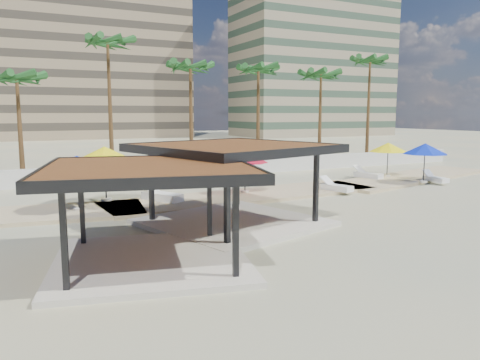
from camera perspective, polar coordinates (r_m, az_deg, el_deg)
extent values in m
plane|color=#C5B582|center=(19.14, 5.32, -5.95)|extent=(200.00, 200.00, 0.00)
cube|color=#C6B284|center=(26.05, 0.94, -2.00)|extent=(16.24, 5.11, 0.24)
cube|color=#C6B284|center=(35.73, 20.10, 0.27)|extent=(16.49, 7.75, 0.24)
cube|color=silver|center=(33.48, -9.26, 1.10)|extent=(56.00, 0.30, 1.20)
cube|color=#847259|center=(95.22, -18.58, 13.38)|extent=(38.00, 16.00, 28.00)
cube|color=gray|center=(100.89, 8.98, 15.09)|extent=(32.00, 15.00, 34.00)
cube|color=beige|center=(19.72, -0.85, -5.20)|extent=(7.92, 7.92, 0.19)
cube|color=black|center=(16.05, -1.58, -2.63)|extent=(0.22, 0.22, 2.91)
cube|color=black|center=(19.92, -10.76, -0.66)|extent=(0.22, 0.22, 2.91)
cube|color=black|center=(19.52, 9.24, -0.80)|extent=(0.22, 0.22, 2.91)
cube|color=black|center=(22.81, -0.35, 0.59)|extent=(0.22, 0.22, 2.91)
cube|color=brown|center=(19.24, -0.87, 3.95)|extent=(8.16, 8.16, 0.27)
cube|color=black|center=(16.92, 6.58, 3.32)|extent=(6.47, 1.95, 0.33)
cube|color=black|center=(21.81, -6.65, 4.39)|extent=(6.47, 1.95, 0.33)
cube|color=black|center=(17.23, -9.11, 3.36)|extent=(1.95, 6.47, 0.33)
cube|color=black|center=(21.57, 5.72, 4.37)|extent=(1.95, 6.47, 0.33)
cube|color=beige|center=(15.09, -10.77, -9.60)|extent=(7.06, 7.06, 0.18)
cube|color=black|center=(12.67, -20.66, -6.74)|extent=(0.19, 0.19, 2.66)
cube|color=black|center=(16.97, -18.72, -2.95)|extent=(0.19, 0.19, 2.66)
cube|color=black|center=(12.84, -0.54, -6.02)|extent=(0.19, 0.19, 2.66)
cube|color=black|center=(17.10, -3.76, -2.46)|extent=(0.19, 0.19, 2.66)
cube|color=brown|center=(14.48, -11.08, 1.30)|extent=(7.27, 7.27, 0.25)
cube|color=black|center=(11.49, -10.54, -0.44)|extent=(5.98, 1.53, 0.30)
cube|color=black|center=(17.47, -11.43, 2.45)|extent=(5.98, 1.53, 0.30)
cube|color=black|center=(14.69, -22.91, 0.91)|extent=(1.53, 5.98, 0.30)
cube|color=black|center=(14.88, 0.61, 1.64)|extent=(1.53, 5.98, 0.30)
cylinder|color=beige|center=(25.11, -15.98, -2.27)|extent=(0.54, 0.54, 0.13)
cylinder|color=#262628|center=(24.92, -16.09, 0.53)|extent=(0.08, 0.08, 2.60)
cone|color=#FFED0E|center=(24.80, -16.19, 3.09)|extent=(3.96, 3.96, 0.76)
cylinder|color=beige|center=(26.63, 0.61, -1.39)|extent=(0.45, 0.45, 0.11)
cylinder|color=#262628|center=(26.48, 0.61, 0.81)|extent=(0.06, 0.06, 2.17)
cone|color=red|center=(26.37, 0.62, 2.83)|extent=(3.25, 3.25, 0.63)
cylinder|color=beige|center=(32.61, 21.44, -0.19)|extent=(0.49, 0.49, 0.12)
cylinder|color=#262628|center=(32.48, 21.54, 1.78)|extent=(0.07, 0.07, 2.37)
cone|color=#0B27C8|center=(32.39, 21.64, 3.57)|extent=(3.57, 3.57, 0.69)
cylinder|color=beige|center=(35.05, 17.47, 0.54)|extent=(0.47, 0.47, 0.11)
cylinder|color=#262628|center=(34.93, 17.54, 2.27)|extent=(0.07, 0.07, 2.24)
cone|color=#FFED0E|center=(34.85, 17.61, 3.84)|extent=(3.22, 3.22, 0.65)
cylinder|color=beige|center=(23.00, -19.01, -3.35)|extent=(0.49, 0.49, 0.12)
cylinder|color=#262628|center=(22.81, -19.14, -0.58)|extent=(0.07, 0.07, 2.37)
cone|color=#0B27C8|center=(22.69, -19.26, 1.97)|extent=(3.14, 3.14, 0.69)
cube|color=white|center=(24.52, -9.48, -2.08)|extent=(1.80, 2.40, 0.32)
cube|color=white|center=(24.49, -9.49, -1.63)|extent=(1.80, 2.40, 0.07)
cube|color=white|center=(25.07, -10.97, -0.80)|extent=(1.04, 1.06, 0.58)
cube|color=white|center=(27.83, 11.71, -0.98)|extent=(1.12, 2.02, 0.27)
cube|color=white|center=(27.80, 11.72, -0.65)|extent=(1.12, 2.02, 0.06)
cube|color=white|center=(28.23, 10.54, -0.01)|extent=(0.77, 0.80, 0.49)
cube|color=white|center=(33.86, 15.36, 0.52)|extent=(1.17, 2.13, 0.28)
cube|color=white|center=(33.84, 15.37, 0.80)|extent=(1.17, 2.13, 0.06)
cube|color=white|center=(34.25, 14.30, 1.34)|extent=(0.81, 0.84, 0.51)
cube|color=white|center=(33.45, 22.74, 0.05)|extent=(0.78, 1.84, 0.25)
cube|color=white|center=(33.43, 22.75, 0.31)|extent=(0.78, 1.84, 0.05)
cube|color=white|center=(33.90, 21.95, 0.82)|extent=(0.64, 0.67, 0.45)
cone|color=brown|center=(33.87, -25.24, 5.47)|extent=(0.36, 0.36, 7.04)
ellipsoid|color=#1C4F1F|center=(33.92, -25.58, 10.99)|extent=(3.00, 3.00, 1.80)
cone|color=brown|center=(35.31, -15.55, 8.27)|extent=(0.36, 0.36, 9.81)
ellipsoid|color=#1C4F1F|center=(35.65, -15.84, 15.77)|extent=(3.00, 3.00, 1.80)
cone|color=brown|center=(36.48, -5.99, 7.33)|extent=(0.36, 0.36, 8.31)
ellipsoid|color=#1C4F1F|center=(36.63, -6.08, 13.45)|extent=(3.00, 3.00, 1.80)
cone|color=brown|center=(39.17, 2.22, 7.46)|extent=(0.36, 0.36, 8.36)
ellipsoid|color=#1C4F1F|center=(39.32, 2.25, 13.20)|extent=(3.00, 3.00, 1.80)
cone|color=brown|center=(42.06, 9.73, 7.23)|extent=(0.36, 0.36, 8.11)
ellipsoid|color=#1C4F1F|center=(42.18, 9.85, 12.41)|extent=(3.00, 3.00, 1.80)
cone|color=brown|center=(46.30, 15.37, 8.11)|extent=(0.36, 0.36, 9.69)
ellipsoid|color=#1C4F1F|center=(46.55, 15.59, 13.77)|extent=(3.00, 3.00, 1.80)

